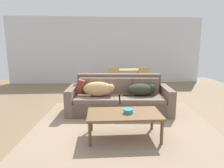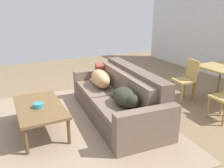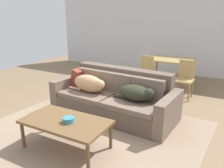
{
  "view_description": "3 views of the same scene",
  "coord_description": "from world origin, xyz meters",
  "px_view_note": "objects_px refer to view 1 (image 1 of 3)",
  "views": [
    {
      "loc": [
        -0.31,
        -4.4,
        1.59
      ],
      "look_at": [
        -0.0,
        0.2,
        0.68
      ],
      "focal_mm": 31.91,
      "sensor_mm": 36.0,
      "label": 1
    },
    {
      "loc": [
        3.56,
        -1.64,
        1.92
      ],
      "look_at": [
        0.34,
        -0.02,
        0.7
      ],
      "focal_mm": 36.49,
      "sensor_mm": 36.0,
      "label": 2
    },
    {
      "loc": [
        2.09,
        -3.47,
        1.92
      ],
      "look_at": [
        0.17,
        0.09,
        0.65
      ],
      "focal_mm": 36.55,
      "sensor_mm": 36.0,
      "label": 3
    }
  ],
  "objects_px": {
    "dog_on_left_cushion": "(99,89)",
    "dining_table": "(126,71)",
    "dog_on_right_cushion": "(141,89)",
    "dining_chair_near_right": "(145,80)",
    "coffee_table": "(124,115)",
    "dining_chair_near_left": "(114,79)",
    "couch": "(119,98)",
    "throw_pillow_by_left_arm": "(81,87)",
    "bowl_on_coffee_table": "(128,111)"
  },
  "relations": [
    {
      "from": "coffee_table",
      "to": "bowl_on_coffee_table",
      "type": "bearing_deg",
      "value": -15.77
    },
    {
      "from": "coffee_table",
      "to": "dog_on_left_cushion",
      "type": "bearing_deg",
      "value": 108.75
    },
    {
      "from": "dog_on_right_cushion",
      "to": "dining_table",
      "type": "height_order",
      "value": "dining_table"
    },
    {
      "from": "dog_on_right_cushion",
      "to": "dining_chair_near_right",
      "type": "relative_size",
      "value": 0.89
    },
    {
      "from": "dining_table",
      "to": "coffee_table",
      "type": "bearing_deg",
      "value": -98.45
    },
    {
      "from": "dog_on_left_cushion",
      "to": "dining_table",
      "type": "relative_size",
      "value": 0.76
    },
    {
      "from": "dining_chair_near_right",
      "to": "bowl_on_coffee_table",
      "type": "bearing_deg",
      "value": -105.72
    },
    {
      "from": "dog_on_left_cushion",
      "to": "dining_table",
      "type": "height_order",
      "value": "dog_on_left_cushion"
    },
    {
      "from": "dog_on_left_cushion",
      "to": "dining_chair_near_left",
      "type": "xyz_separation_m",
      "value": [
        0.47,
        1.8,
        -0.1
      ]
    },
    {
      "from": "coffee_table",
      "to": "couch",
      "type": "bearing_deg",
      "value": 87.57
    },
    {
      "from": "throw_pillow_by_left_arm",
      "to": "dining_chair_near_right",
      "type": "height_order",
      "value": "dining_chair_near_right"
    },
    {
      "from": "couch",
      "to": "dog_on_left_cushion",
      "type": "relative_size",
      "value": 2.93
    },
    {
      "from": "dog_on_left_cushion",
      "to": "dining_chair_near_right",
      "type": "relative_size",
      "value": 0.97
    },
    {
      "from": "dog_on_right_cushion",
      "to": "dining_chair_near_left",
      "type": "distance_m",
      "value": 1.86
    },
    {
      "from": "dog_on_right_cushion",
      "to": "coffee_table",
      "type": "bearing_deg",
      "value": -109.89
    },
    {
      "from": "dining_chair_near_right",
      "to": "dog_on_right_cushion",
      "type": "bearing_deg",
      "value": -103.09
    },
    {
      "from": "dining_chair_near_right",
      "to": "dining_chair_near_left",
      "type": "bearing_deg",
      "value": -178.83
    },
    {
      "from": "dog_on_left_cushion",
      "to": "coffee_table",
      "type": "bearing_deg",
      "value": -66.91
    },
    {
      "from": "dog_on_right_cushion",
      "to": "bowl_on_coffee_table",
      "type": "xyz_separation_m",
      "value": [
        -0.5,
        -1.28,
        -0.08
      ]
    },
    {
      "from": "dog_on_left_cushion",
      "to": "dining_table",
      "type": "bearing_deg",
      "value": 72.52
    },
    {
      "from": "coffee_table",
      "to": "dining_chair_near_right",
      "type": "xyz_separation_m",
      "value": [
        1.05,
        3.03,
        0.08
      ]
    },
    {
      "from": "couch",
      "to": "dining_chair_near_right",
      "type": "height_order",
      "value": "couch"
    },
    {
      "from": "coffee_table",
      "to": "dog_on_right_cushion",
      "type": "bearing_deg",
      "value": 65.77
    },
    {
      "from": "dog_on_right_cushion",
      "to": "bowl_on_coffee_table",
      "type": "height_order",
      "value": "dog_on_right_cushion"
    },
    {
      "from": "dog_on_left_cushion",
      "to": "dining_chair_near_right",
      "type": "distance_m",
      "value": 2.31
    },
    {
      "from": "dog_on_left_cushion",
      "to": "throw_pillow_by_left_arm",
      "type": "height_order",
      "value": "throw_pillow_by_left_arm"
    },
    {
      "from": "dining_table",
      "to": "dining_chair_near_right",
      "type": "height_order",
      "value": "dining_chair_near_right"
    },
    {
      "from": "dining_chair_near_left",
      "to": "dining_chair_near_right",
      "type": "xyz_separation_m",
      "value": [
        1.0,
        -0.02,
        -0.02
      ]
    },
    {
      "from": "dining_chair_near_left",
      "to": "dog_on_left_cushion",
      "type": "bearing_deg",
      "value": -98.27
    },
    {
      "from": "coffee_table",
      "to": "dining_table",
      "type": "distance_m",
      "value": 3.72
    },
    {
      "from": "dining_table",
      "to": "dining_chair_near_right",
      "type": "bearing_deg",
      "value": -51.73
    },
    {
      "from": "dog_on_left_cushion",
      "to": "throw_pillow_by_left_arm",
      "type": "xyz_separation_m",
      "value": [
        -0.44,
        0.28,
        0.0
      ]
    },
    {
      "from": "dog_on_left_cushion",
      "to": "dining_chair_near_right",
      "type": "bearing_deg",
      "value": 54.75
    },
    {
      "from": "throw_pillow_by_left_arm",
      "to": "dining_chair_near_left",
      "type": "distance_m",
      "value": 1.77
    },
    {
      "from": "dog_on_right_cushion",
      "to": "throw_pillow_by_left_arm",
      "type": "xyz_separation_m",
      "value": [
        -1.43,
        0.26,
        0.03
      ]
    },
    {
      "from": "dog_on_left_cushion",
      "to": "dog_on_right_cushion",
      "type": "height_order",
      "value": "dog_on_left_cushion"
    },
    {
      "from": "throw_pillow_by_left_arm",
      "to": "bowl_on_coffee_table",
      "type": "height_order",
      "value": "throw_pillow_by_left_arm"
    },
    {
      "from": "dining_table",
      "to": "dining_chair_near_left",
      "type": "distance_m",
      "value": 0.82
    },
    {
      "from": "dining_chair_near_left",
      "to": "dining_chair_near_right",
      "type": "bearing_deg",
      "value": 5.46
    },
    {
      "from": "dog_on_right_cushion",
      "to": "bowl_on_coffee_table",
      "type": "bearing_deg",
      "value": -107.02
    },
    {
      "from": "throw_pillow_by_left_arm",
      "to": "dining_table",
      "type": "bearing_deg",
      "value": 56.75
    },
    {
      "from": "coffee_table",
      "to": "dining_table",
      "type": "bearing_deg",
      "value": 81.55
    },
    {
      "from": "dog_on_left_cushion",
      "to": "dining_chair_near_right",
      "type": "height_order",
      "value": "dining_chair_near_right"
    },
    {
      "from": "dog_on_left_cushion",
      "to": "dog_on_right_cushion",
      "type": "distance_m",
      "value": 0.99
    },
    {
      "from": "dog_on_left_cushion",
      "to": "dining_chair_near_left",
      "type": "distance_m",
      "value": 1.86
    },
    {
      "from": "bowl_on_coffee_table",
      "to": "dining_table",
      "type": "bearing_deg",
      "value": 82.61
    },
    {
      "from": "dining_chair_near_left",
      "to": "dining_chair_near_right",
      "type": "height_order",
      "value": "dining_chair_near_left"
    },
    {
      "from": "dog_on_right_cushion",
      "to": "dog_on_left_cushion",
      "type": "bearing_deg",
      "value": -174.88
    },
    {
      "from": "dog_on_right_cushion",
      "to": "dining_chair_near_right",
      "type": "bearing_deg",
      "value": 79.11
    },
    {
      "from": "couch",
      "to": "coffee_table",
      "type": "distance_m",
      "value": 1.41
    }
  ]
}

